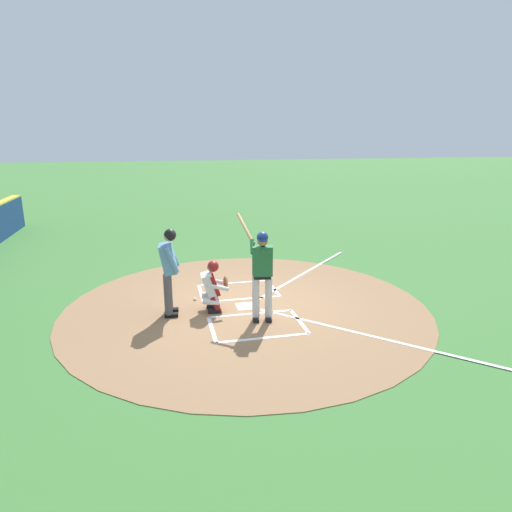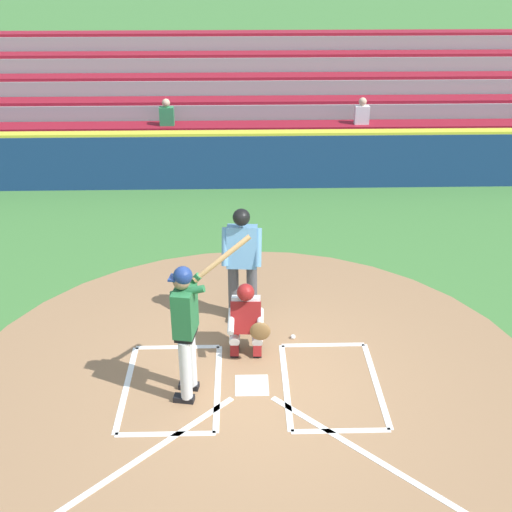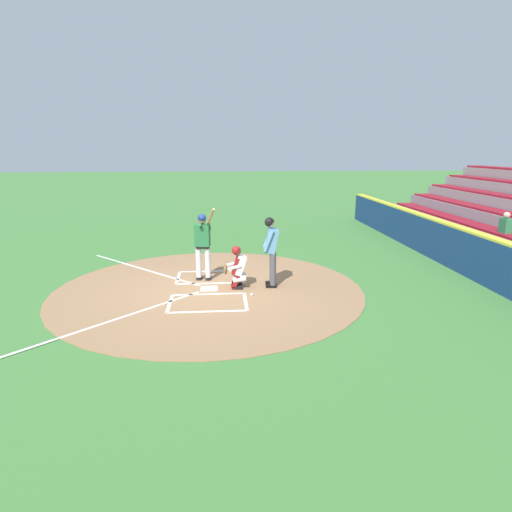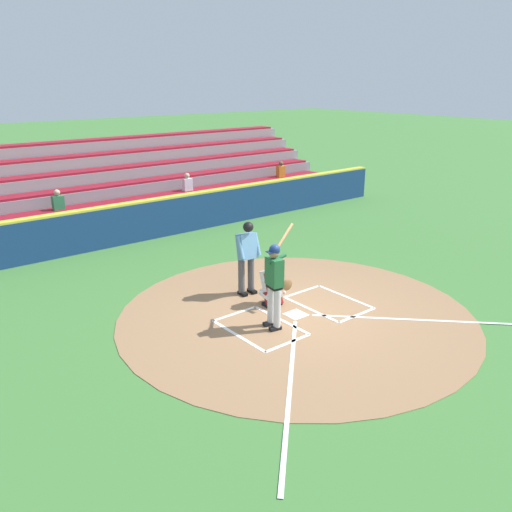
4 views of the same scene
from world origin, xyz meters
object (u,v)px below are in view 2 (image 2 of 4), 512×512
object	(u,v)px
catcher	(247,318)
plate_umpire	(242,257)
baseball	(293,337)
batter	(187,323)

from	to	relation	value
catcher	plate_umpire	bearing A→B (deg)	-86.62
plate_umpire	baseball	xyz separation A→B (m)	(-0.73, 0.56, -1.04)
batter	baseball	distance (m)	2.17
batter	baseball	world-z (taller)	batter
batter	plate_umpire	world-z (taller)	batter
baseball	plate_umpire	bearing A→B (deg)	-37.52
batter	catcher	size ratio (longest dim) A/B	1.88
batter	baseball	size ratio (longest dim) A/B	28.76
catcher	plate_umpire	xyz separation A→B (m)	(0.05, -0.91, 0.49)
batter	catcher	distance (m)	1.28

